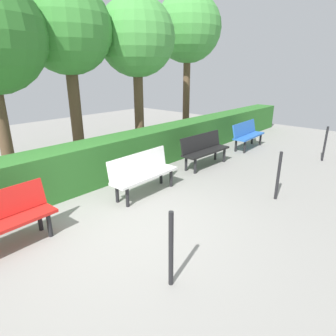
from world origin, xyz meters
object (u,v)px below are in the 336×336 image
(tree_near, at_px, (188,29))
(bench_blue, at_px, (247,134))
(bench_red, at_px, (1,219))
(tree_mid, at_px, (137,39))
(tree_far, at_px, (67,30))
(bench_black, at_px, (204,148))
(bench_white, at_px, (143,172))

(tree_near, bearing_deg, bench_blue, 83.76)
(bench_red, bearing_deg, tree_mid, -156.07)
(tree_mid, distance_m, tree_far, 2.02)
(bench_black, relative_size, tree_near, 0.32)
(bench_blue, distance_m, bench_white, 4.84)
(bench_red, xyz_separation_m, tree_near, (-7.88, -2.82, 3.39))
(bench_red, distance_m, tree_near, 9.03)
(bench_red, bearing_deg, bench_black, 177.45)
(bench_red, relative_size, tree_mid, 0.33)
(bench_red, relative_size, tree_far, 0.32)
(bench_red, height_order, tree_far, tree_far)
(bench_black, distance_m, bench_white, 2.37)
(bench_red, bearing_deg, tree_far, -138.98)
(tree_near, height_order, tree_mid, tree_near)
(tree_mid, bearing_deg, bench_black, 89.63)
(tree_far, bearing_deg, tree_mid, 167.15)
(bench_black, bearing_deg, bench_white, 4.51)
(bench_black, distance_m, tree_far, 4.63)
(tree_near, bearing_deg, bench_white, 29.41)
(bench_blue, bearing_deg, tree_mid, -48.63)
(bench_blue, xyz_separation_m, bench_white, (4.84, 0.08, 0.00))
(tree_near, bearing_deg, tree_far, -2.14)
(bench_white, relative_size, tree_near, 0.32)
(tree_mid, bearing_deg, bench_red, 26.46)
(bench_black, height_order, bench_white, same)
(bench_black, relative_size, tree_far, 0.35)
(bench_black, bearing_deg, tree_mid, -87.97)
(bench_black, relative_size, tree_mid, 0.36)
(bench_white, distance_m, tree_mid, 4.57)
(bench_red, distance_m, tree_mid, 6.39)
(bench_blue, distance_m, tree_far, 6.11)
(tree_far, bearing_deg, bench_red, 43.55)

